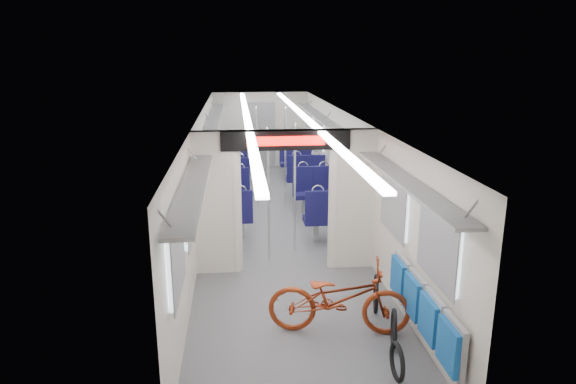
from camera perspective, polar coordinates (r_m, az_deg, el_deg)
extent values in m
plane|color=#515456|center=(10.46, -1.34, -4.05)|extent=(12.00, 12.00, 0.00)
cube|color=silver|center=(10.14, -9.58, 1.88)|extent=(0.02, 12.00, 2.30)
cube|color=silver|center=(10.35, 6.65, 2.26)|extent=(0.02, 12.00, 2.30)
cube|color=silver|center=(16.03, -3.06, 6.93)|extent=(2.90, 0.02, 2.30)
cube|color=silver|center=(4.55, 4.74, -15.21)|extent=(2.90, 0.02, 2.30)
cube|color=silver|center=(9.95, -1.42, 8.56)|extent=(2.90, 12.00, 0.02)
cube|color=white|center=(9.92, -4.62, 8.33)|extent=(0.12, 11.40, 0.04)
cube|color=white|center=(10.01, 1.75, 8.43)|extent=(0.12, 11.40, 0.04)
cube|color=silver|center=(8.23, -8.12, -2.26)|extent=(0.65, 0.18, 2.00)
cube|color=silver|center=(8.43, 7.34, -1.80)|extent=(0.65, 0.18, 2.00)
cube|color=silver|center=(7.99, -0.30, 5.85)|extent=(2.90, 0.18, 0.30)
cylinder|color=silver|center=(8.22, -5.85, -2.21)|extent=(0.20, 0.20, 2.00)
cylinder|color=silver|center=(8.37, 5.17, -1.88)|extent=(0.20, 0.20, 2.00)
cube|color=black|center=(7.88, -0.22, 5.72)|extent=(2.00, 0.03, 0.30)
cube|color=#FF0C07|center=(7.86, -0.21, 5.69)|extent=(1.20, 0.02, 0.14)
cube|color=silver|center=(5.49, -12.42, -7.08)|extent=(0.04, 1.00, 0.75)
cube|color=silver|center=(5.87, 16.47, -5.88)|extent=(0.04, 1.00, 0.75)
cube|color=silver|center=(6.99, -11.00, -2.13)|extent=(0.04, 1.00, 0.75)
cube|color=silver|center=(7.29, 11.82, -1.45)|extent=(0.04, 1.00, 0.75)
cube|color=silver|center=(9.59, -9.65, 2.65)|extent=(0.04, 1.00, 0.75)
cube|color=silver|center=(9.82, 7.15, 3.03)|extent=(0.04, 1.00, 0.75)
cube|color=silver|center=(11.45, -9.06, 4.70)|extent=(0.04, 1.00, 0.75)
cube|color=silver|center=(11.64, 5.08, 5.00)|extent=(0.04, 1.00, 0.75)
cube|color=silver|center=(13.32, -8.64, 6.18)|extent=(0.04, 1.00, 0.75)
cube|color=silver|center=(13.48, 3.57, 6.43)|extent=(0.04, 1.00, 0.75)
cube|color=silver|center=(15.10, -8.34, 7.24)|extent=(0.04, 1.00, 0.75)
cube|color=silver|center=(15.25, 2.47, 7.45)|extent=(0.04, 1.00, 0.75)
cube|color=gray|center=(6.06, -10.49, 0.63)|extent=(0.30, 3.60, 0.04)
cube|color=gray|center=(6.37, 12.92, 1.21)|extent=(0.30, 3.60, 0.04)
cube|color=gray|center=(11.95, -8.30, 7.84)|extent=(0.30, 7.60, 0.04)
cube|color=gray|center=(12.11, 3.91, 8.05)|extent=(0.30, 7.60, 0.04)
cube|color=gray|center=(16.00, -3.05, 6.36)|extent=(0.90, 0.05, 2.00)
imported|color=maroon|center=(6.61, 5.70, -11.65)|extent=(1.87, 0.93, 0.94)
cube|color=gray|center=(5.67, 17.94, -15.98)|extent=(0.06, 0.51, 0.57)
cube|color=#104C95|center=(5.65, 17.36, -16.06)|extent=(0.06, 0.46, 0.48)
cube|color=gray|center=(6.11, 15.86, -13.42)|extent=(0.06, 0.51, 0.57)
cube|color=#104C95|center=(6.09, 15.32, -13.48)|extent=(0.06, 0.46, 0.48)
cube|color=gray|center=(6.56, 14.10, -11.20)|extent=(0.06, 0.51, 0.57)
cube|color=#104C95|center=(6.54, 13.60, -11.25)|extent=(0.06, 0.46, 0.48)
cube|color=gray|center=(7.03, 12.59, -9.26)|extent=(0.06, 0.51, 0.57)
cube|color=#104C95|center=(7.01, 12.12, -9.30)|extent=(0.06, 0.46, 0.48)
torus|color=black|center=(5.97, 12.01, -18.16)|extent=(0.05, 0.44, 0.44)
torus|color=black|center=(6.52, 11.65, -14.82)|extent=(0.16, 0.48, 0.48)
torus|color=black|center=(7.25, 9.73, -11.26)|extent=(0.17, 0.54, 0.54)
cube|color=#0E0C38|center=(9.85, -5.20, -2.90)|extent=(0.44, 0.41, 0.10)
cylinder|color=gray|center=(9.92, -5.17, -4.14)|extent=(0.10, 0.10, 0.35)
cube|color=#0E0C38|center=(9.60, -5.23, -1.41)|extent=(0.44, 0.08, 0.53)
torus|color=silver|center=(9.52, -5.27, 0.12)|extent=(0.22, 0.03, 0.22)
cube|color=#0E0C38|center=(11.42, -5.31, -0.35)|extent=(0.44, 0.41, 0.10)
cylinder|color=gray|center=(11.48, -5.29, -1.43)|extent=(0.10, 0.10, 0.35)
cube|color=#0E0C38|center=(11.50, -5.36, 1.39)|extent=(0.44, 0.08, 0.53)
torus|color=silver|center=(11.44, -5.39, 2.68)|extent=(0.22, 0.03, 0.22)
cube|color=#0E0C38|center=(9.85, -7.94, -2.97)|extent=(0.44, 0.41, 0.10)
cylinder|color=gray|center=(9.93, -7.89, -4.21)|extent=(0.10, 0.10, 0.35)
cube|color=#0E0C38|center=(9.60, -8.04, -1.48)|extent=(0.44, 0.08, 0.53)
torus|color=silver|center=(9.53, -8.10, 0.05)|extent=(0.22, 0.03, 0.22)
cube|color=#0E0C38|center=(11.43, -7.67, -0.41)|extent=(0.44, 0.41, 0.10)
cylinder|color=gray|center=(11.49, -7.63, -1.49)|extent=(0.10, 0.10, 0.35)
cube|color=#0E0C38|center=(11.51, -7.70, 1.32)|extent=(0.44, 0.08, 0.53)
torus|color=silver|center=(11.45, -7.75, 2.62)|extent=(0.22, 0.03, 0.22)
cube|color=#0E0C38|center=(9.70, 3.12, -3.13)|extent=(0.46, 0.43, 0.10)
cylinder|color=gray|center=(9.78, 3.11, -4.38)|extent=(0.10, 0.10, 0.35)
cube|color=#0E0C38|center=(9.44, 3.32, -1.55)|extent=(0.46, 0.08, 0.57)
torus|color=silver|center=(9.36, 3.34, 0.11)|extent=(0.23, 0.03, 0.23)
cube|color=#0E0C38|center=(11.36, 1.77, -0.38)|extent=(0.46, 0.43, 0.10)
cylinder|color=gray|center=(11.42, 1.76, -1.47)|extent=(0.10, 0.10, 0.35)
cube|color=#0E0C38|center=(11.44, 1.67, 1.46)|extent=(0.46, 0.08, 0.57)
torus|color=silver|center=(11.38, 1.68, 2.84)|extent=(0.23, 0.03, 0.23)
cube|color=#0E0C38|center=(9.79, 5.85, -3.03)|extent=(0.46, 0.43, 0.10)
cylinder|color=gray|center=(9.86, 5.81, -4.28)|extent=(0.10, 0.10, 0.35)
cube|color=#0E0C38|center=(9.52, 6.11, -1.46)|extent=(0.46, 0.08, 0.57)
torus|color=silver|center=(9.45, 6.16, 0.18)|extent=(0.23, 0.03, 0.23)
cube|color=#0E0C38|center=(11.43, 4.11, -0.32)|extent=(0.46, 0.43, 0.10)
cylinder|color=gray|center=(11.49, 4.09, -1.40)|extent=(0.10, 0.10, 0.35)
cube|color=#0E0C38|center=(11.51, 3.99, 1.51)|extent=(0.46, 0.08, 0.57)
torus|color=silver|center=(11.45, 4.02, 2.88)|extent=(0.23, 0.03, 0.23)
cube|color=#0E0C38|center=(12.60, -5.38, 1.12)|extent=(0.48, 0.45, 0.10)
cylinder|color=gray|center=(12.65, -5.35, 0.13)|extent=(0.10, 0.10, 0.35)
cube|color=#0E0C38|center=(12.34, -5.41, 2.48)|extent=(0.48, 0.09, 0.59)
torus|color=silver|center=(12.28, -5.44, 3.82)|extent=(0.24, 0.03, 0.24)
cube|color=#0E0C38|center=(14.38, -5.46, 2.88)|extent=(0.48, 0.45, 0.10)
cylinder|color=gray|center=(14.43, -5.43, 2.01)|extent=(0.10, 0.10, 0.35)
cube|color=#0E0C38|center=(14.49, -5.50, 4.37)|extent=(0.48, 0.09, 0.59)
torus|color=silver|center=(14.44, -5.53, 5.53)|extent=(0.24, 0.03, 0.24)
cube|color=#0E0C38|center=(12.61, -7.52, 1.07)|extent=(0.48, 0.45, 0.10)
cylinder|color=gray|center=(12.66, -7.48, 0.08)|extent=(0.10, 0.10, 0.35)
cube|color=#0E0C38|center=(12.35, -7.59, 2.42)|extent=(0.48, 0.09, 0.59)
torus|color=silver|center=(12.29, -7.64, 3.76)|extent=(0.24, 0.03, 0.24)
cube|color=#0E0C38|center=(14.39, -7.33, 2.83)|extent=(0.48, 0.45, 0.10)
cylinder|color=gray|center=(14.44, -7.30, 1.96)|extent=(0.10, 0.10, 0.35)
cube|color=#0E0C38|center=(14.50, -7.36, 4.32)|extent=(0.48, 0.09, 0.59)
torus|color=silver|center=(14.44, -7.40, 5.47)|extent=(0.24, 0.03, 0.24)
cube|color=#0E0C38|center=(12.87, 0.86, 1.48)|extent=(0.47, 0.44, 0.10)
cylinder|color=gray|center=(12.92, 0.86, 0.51)|extent=(0.10, 0.10, 0.35)
cube|color=#0E0C38|center=(12.62, 0.96, 2.79)|extent=(0.47, 0.08, 0.58)
torus|color=silver|center=(12.56, 0.97, 4.09)|extent=(0.24, 0.03, 0.24)
cube|color=#0E0C38|center=(14.60, 0.05, 3.14)|extent=(0.47, 0.44, 0.10)
cylinder|color=gray|center=(14.65, 0.05, 2.28)|extent=(0.10, 0.10, 0.35)
cube|color=#0E0C38|center=(14.71, -0.03, 4.58)|extent=(0.47, 0.08, 0.58)
torus|color=silver|center=(14.66, -0.03, 5.70)|extent=(0.24, 0.03, 0.24)
cube|color=#0E0C38|center=(12.93, 2.93, 1.53)|extent=(0.47, 0.44, 0.10)
cylinder|color=gray|center=(12.98, 2.92, 0.57)|extent=(0.10, 0.10, 0.35)
cube|color=#0E0C38|center=(12.68, 3.07, 2.84)|extent=(0.47, 0.08, 0.58)
torus|color=silver|center=(12.62, 3.09, 4.12)|extent=(0.24, 0.03, 0.24)
cube|color=#0E0C38|center=(14.66, 1.88, 3.18)|extent=(0.47, 0.44, 0.10)
cylinder|color=gray|center=(14.71, 1.87, 2.32)|extent=(0.10, 0.10, 0.35)
cube|color=#0E0C38|center=(14.76, 1.80, 4.61)|extent=(0.47, 0.08, 0.58)
torus|color=silver|center=(14.71, 1.80, 5.72)|extent=(0.24, 0.03, 0.24)
cylinder|color=silver|center=(8.51, -2.19, -0.48)|extent=(0.04, 0.04, 2.30)
cylinder|color=silver|center=(8.99, 0.75, 0.38)|extent=(0.04, 0.04, 2.30)
cylinder|color=silver|center=(11.72, -3.42, 3.85)|extent=(0.05, 0.05, 2.30)
cylinder|color=silver|center=(11.70, -0.30, 3.87)|extent=(0.04, 0.04, 2.30)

